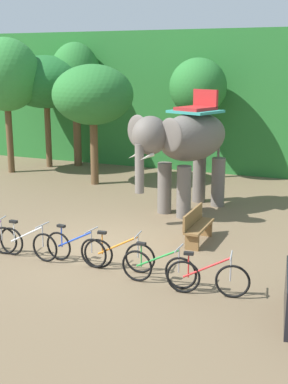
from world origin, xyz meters
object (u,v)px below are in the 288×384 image
wooden_bench (197,225)px  bike_green (158,268)px  tree_right (75,79)px  bike_orange (119,255)px  tree_center (198,87)px  bike_red (208,278)px  tree_far_right (6,75)px  elephant (186,143)px  bike_white (28,243)px  tree_center_right (93,95)px  tree_left (46,82)px  bike_blue (76,248)px

wooden_bench → bike_green: bearing=-89.2°
tree_right → bike_orange: tree_right is taller
tree_right → tree_center: bearing=-5.0°
bike_green → bike_red: bearing=-4.3°
tree_far_right → elephant: size_ratio=1.33×
tree_center → bike_orange: size_ratio=2.80×
bike_green → bike_orange: bearing=160.7°
bike_white → tree_far_right: bearing=128.8°
tree_far_right → tree_center: bearing=13.7°
elephant → bike_orange: size_ratio=2.47×
tree_center_right → bike_green: (5.67, -7.80, -3.02)m
bike_green → tree_left: bearing=132.5°
tree_center → wooden_bench: 8.33m
tree_left → bike_orange: (8.05, -9.61, -3.36)m
tree_left → bike_blue: 12.34m
tree_right → bike_red: 14.64m
tree_far_right → tree_center: (7.68, 1.88, -0.44)m
tree_left → tree_right: size_ratio=0.90×
tree_right → elephant: size_ratio=1.29×
tree_far_right → tree_right: tree_far_right is taller
tree_left → tree_right: 1.30m
bike_orange → bike_green: (1.12, -0.39, 0.00)m
tree_center_right → bike_green: bearing=-53.9°
elephant → bike_green: (1.25, -5.56, -1.82)m
tree_left → bike_green: bearing=-47.5°
bike_red → elephant: bearing=112.6°
tree_right → bike_red: tree_right is taller
elephant → wooden_bench: size_ratio=2.81×
bike_white → bike_blue: (1.25, 0.13, 0.00)m
elephant → bike_white: 6.06m
bike_red → bike_green: bearing=175.7°
tree_far_right → bike_blue: size_ratio=3.28×
tree_right → bike_red: bearing=-49.6°
tree_center → tree_left: bearing=-178.0°
tree_center_right → tree_right: bearing=129.5°
bike_orange → bike_green: size_ratio=1.00×
bike_white → wooden_bench: bike_white is taller
bike_red → bike_white: bearing=176.1°
tree_center → bike_green: size_ratio=2.80×
elephant → bike_green: size_ratio=2.47×
bike_white → wooden_bench: 4.34m
bike_green → bike_white: bearing=176.3°
tree_left → wooden_bench: bearing=-37.9°
tree_far_right → bike_red: 14.45m
elephant → bike_red: (2.35, -5.64, -1.82)m
tree_right → bike_green: size_ratio=3.19×
bike_red → tree_center_right: bearing=130.7°
bike_blue → bike_orange: (1.11, 0.03, 0.00)m
tree_center → bike_white: (-1.13, -10.02, -3.26)m
tree_far_right → bike_blue: bearing=-45.7°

